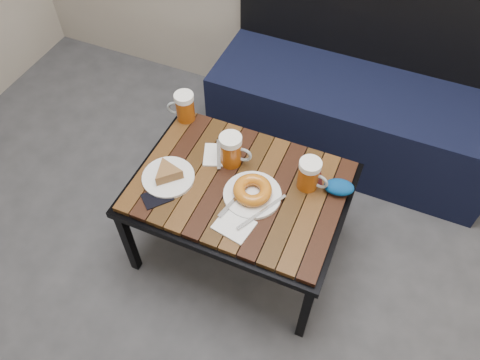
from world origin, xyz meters
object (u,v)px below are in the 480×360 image
at_px(plate_pie, 168,175).
at_px(knit_pouch, 339,187).
at_px(beer_mug_left, 184,107).
at_px(beer_mug_centre, 231,150).
at_px(cafe_table, 240,191).
at_px(bench, 354,111).
at_px(passport_burgundy, 311,174).
at_px(plate_bagel, 252,192).
at_px(beer_mug_right, 309,174).
at_px(passport_navy, 157,197).

bearing_deg(plate_pie, knit_pouch, 17.74).
relative_size(beer_mug_left, beer_mug_centre, 0.93).
bearing_deg(cafe_table, bench, 70.46).
bearing_deg(plate_pie, passport_burgundy, 24.99).
distance_m(beer_mug_centre, plate_bagel, 0.19).
bearing_deg(beer_mug_right, passport_navy, -142.79).
bearing_deg(plate_bagel, beer_mug_left, 147.11).
relative_size(passport_navy, passport_burgundy, 0.98).
xyz_separation_m(cafe_table, beer_mug_right, (0.24, 0.10, 0.11)).
xyz_separation_m(beer_mug_left, beer_mug_right, (0.61, -0.14, 0.00)).
xyz_separation_m(beer_mug_left, plate_bagel, (0.43, -0.28, -0.04)).
xyz_separation_m(plate_pie, passport_burgundy, (0.51, 0.24, -0.02)).
bearing_deg(knit_pouch, beer_mug_right, -170.18).
relative_size(beer_mug_left, plate_bagel, 0.48).
distance_m(passport_navy, knit_pouch, 0.69).
height_order(passport_burgundy, knit_pouch, knit_pouch).
bearing_deg(plate_bagel, beer_mug_centre, 138.40).
height_order(bench, passport_burgundy, bench).
bearing_deg(passport_navy, bench, 101.24).
bearing_deg(beer_mug_left, knit_pouch, 154.13).
xyz_separation_m(beer_mug_centre, plate_pie, (-0.19, -0.18, -0.05)).
distance_m(beer_mug_centre, passport_burgundy, 0.33).
bearing_deg(plate_bagel, knit_pouch, 27.28).
xyz_separation_m(beer_mug_centre, passport_navy, (-0.19, -0.27, -0.07)).
xyz_separation_m(beer_mug_left, knit_pouch, (0.72, -0.12, -0.04)).
distance_m(bench, cafe_table, 0.86).
bearing_deg(beer_mug_right, beer_mug_left, 174.75).
bearing_deg(passport_burgundy, plate_bagel, -154.05).
distance_m(beer_mug_centre, beer_mug_right, 0.32).
xyz_separation_m(beer_mug_centre, beer_mug_right, (0.32, 0.01, -0.00)).
xyz_separation_m(beer_mug_left, passport_burgundy, (0.60, -0.09, -0.06)).
bearing_deg(passport_burgundy, beer_mug_centre, 170.04).
xyz_separation_m(bench, passport_navy, (-0.55, -0.98, 0.20)).
height_order(bench, beer_mug_right, bench).
height_order(beer_mug_right, plate_bagel, beer_mug_right).
distance_m(beer_mug_left, plate_bagel, 0.51).
height_order(beer_mug_right, knit_pouch, beer_mug_right).
bearing_deg(knit_pouch, cafe_table, -161.76).
bearing_deg(beer_mug_right, knit_pouch, 18.03).
relative_size(plate_bagel, passport_burgundy, 2.51).
distance_m(bench, beer_mug_centre, 0.84).
bearing_deg(cafe_table, passport_navy, -145.33).
relative_size(plate_pie, passport_burgundy, 1.84).
xyz_separation_m(plate_bagel, passport_burgundy, (0.17, 0.19, -0.02)).
bearing_deg(beer_mug_right, plate_pie, -152.33).
height_order(beer_mug_left, passport_navy, beer_mug_left).
relative_size(cafe_table, plate_pie, 4.07).
xyz_separation_m(beer_mug_right, plate_bagel, (-0.18, -0.13, -0.04)).
height_order(beer_mug_centre, passport_burgundy, beer_mug_centre).
height_order(plate_bagel, passport_burgundy, plate_bagel).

